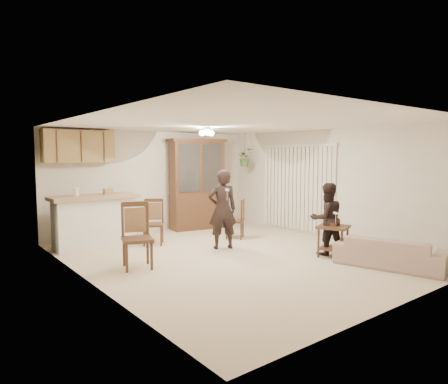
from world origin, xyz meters
TOP-DOWN VIEW (x-y plane):
  - floor at (0.00, 0.00)m, footprint 6.50×6.50m
  - ceiling at (0.00, 0.00)m, footprint 5.50×6.50m
  - wall_back at (0.00, 3.25)m, footprint 5.50×0.02m
  - wall_front at (0.00, -3.25)m, footprint 5.50×0.02m
  - wall_left at (-2.75, 0.00)m, footprint 0.02×6.50m
  - wall_right at (2.75, 0.00)m, footprint 0.02×6.50m
  - breakfast_bar at (-1.85, 2.35)m, footprint 1.60×0.55m
  - bar_top at (-1.85, 2.35)m, footprint 1.75×0.70m
  - upper_cabinets at (-1.90, 3.07)m, footprint 1.50×0.34m
  - vertical_blinds at (2.71, 0.90)m, footprint 0.06×2.30m
  - ceiling_fixture at (0.20, 1.20)m, footprint 0.36×0.36m
  - hanging_plant at (2.30, 2.40)m, footprint 0.43×0.37m
  - plant_cord at (2.30, 2.40)m, footprint 0.01×0.01m
  - sofa at (1.60, -2.22)m, footprint 1.23×2.00m
  - adult at (0.17, 0.62)m, footprint 0.77×0.66m
  - child at (1.46, -1.00)m, footprint 0.80×0.73m
  - china_hutch at (1.02, 2.81)m, footprint 1.55×0.82m
  - side_table at (1.43, -1.18)m, footprint 0.69×0.69m
  - chair_bar at (-1.84, 0.36)m, footprint 0.62×0.62m
  - chair_hutch_left at (-0.78, 1.82)m, footprint 0.59×0.59m
  - chair_hutch_right at (1.01, 1.24)m, footprint 0.57×0.57m
  - controller_adult at (0.02, 0.28)m, footprint 0.10×0.15m
  - controller_child at (1.33, -1.29)m, footprint 0.08×0.12m

SIDE VIEW (x-z plane):
  - floor at x=0.00m, z-range 0.00..0.00m
  - chair_hutch_right at x=1.01m, z-range -0.20..0.71m
  - chair_hutch_left at x=-0.78m, z-range -0.21..0.76m
  - side_table at x=1.43m, z-range -0.02..0.63m
  - chair_bar at x=-1.84m, z-range -0.24..0.87m
  - sofa at x=1.60m, z-range 0.00..0.73m
  - breakfast_bar at x=-1.85m, z-range 0.00..1.00m
  - child at x=1.46m, z-range 0.00..1.35m
  - controller_child at x=1.33m, z-range 0.83..0.87m
  - adult at x=0.17m, z-range 0.00..1.80m
  - bar_top at x=-1.85m, z-range 1.01..1.09m
  - vertical_blinds at x=2.71m, z-range 0.05..2.15m
  - china_hutch at x=1.02m, z-range -0.01..2.31m
  - controller_adult at x=0.02m, z-range 1.22..1.26m
  - wall_back at x=0.00m, z-range 0.00..2.50m
  - wall_front at x=0.00m, z-range 0.00..2.50m
  - wall_left at x=-2.75m, z-range 0.00..2.50m
  - wall_right at x=2.75m, z-range 0.00..2.50m
  - hanging_plant at x=2.30m, z-range 1.61..2.09m
  - upper_cabinets at x=-1.90m, z-range 1.75..2.45m
  - plant_cord at x=2.30m, z-range 1.85..2.50m
  - ceiling_fixture at x=0.20m, z-range 2.30..2.50m
  - ceiling at x=0.00m, z-range 2.49..2.51m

